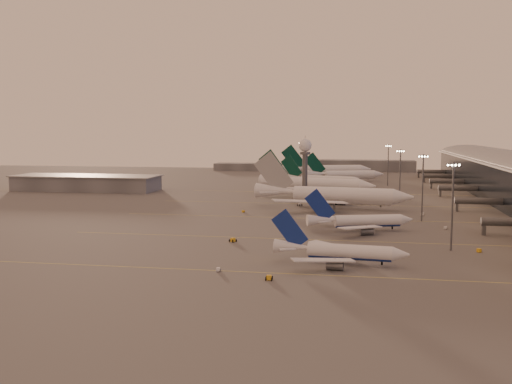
# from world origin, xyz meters

# --- Properties ---
(ground) EXTENTS (700.00, 700.00, 0.00)m
(ground) POSITION_xyz_m (0.00, 0.00, 0.00)
(ground) COLOR #4C4A4A
(ground) RESTS_ON ground
(taxiway_markings) EXTENTS (180.00, 185.25, 0.02)m
(taxiway_markings) POSITION_xyz_m (30.00, 56.00, 0.01)
(taxiway_markings) COLOR #E8D652
(taxiway_markings) RESTS_ON ground
(hangar) EXTENTS (82.00, 27.00, 8.50)m
(hangar) POSITION_xyz_m (-120.00, 140.00, 4.32)
(hangar) COLOR #5B5D62
(hangar) RESTS_ON ground
(radar_tower) EXTENTS (6.40, 6.40, 31.10)m
(radar_tower) POSITION_xyz_m (5.00, 120.00, 20.95)
(radar_tower) COLOR #505257
(radar_tower) RESTS_ON ground
(mast_a) EXTENTS (3.60, 0.56, 25.00)m
(mast_a) POSITION_xyz_m (58.00, 0.00, 13.74)
(mast_a) COLOR #505257
(mast_a) RESTS_ON ground
(mast_b) EXTENTS (3.60, 0.56, 25.00)m
(mast_b) POSITION_xyz_m (55.00, 55.00, 13.74)
(mast_b) COLOR #505257
(mast_b) RESTS_ON ground
(mast_c) EXTENTS (3.60, 0.56, 25.00)m
(mast_c) POSITION_xyz_m (50.00, 110.00, 13.74)
(mast_c) COLOR #505257
(mast_c) RESTS_ON ground
(mast_d) EXTENTS (3.60, 0.56, 25.00)m
(mast_d) POSITION_xyz_m (48.00, 200.00, 13.74)
(mast_d) COLOR #505257
(mast_d) RESTS_ON ground
(distant_horizon) EXTENTS (165.00, 37.50, 9.00)m
(distant_horizon) POSITION_xyz_m (2.62, 325.14, 3.89)
(distant_horizon) COLOR #5B5D62
(distant_horizon) RESTS_ON ground
(narrowbody_near) EXTENTS (35.00, 27.82, 13.68)m
(narrowbody_near) POSITION_xyz_m (27.91, -22.87, 2.77)
(narrowbody_near) COLOR white
(narrowbody_near) RESTS_ON ground
(narrowbody_mid) EXTENTS (36.26, 28.48, 14.64)m
(narrowbody_mid) POSITION_xyz_m (32.66, 28.12, 2.96)
(narrowbody_mid) COLOR white
(narrowbody_mid) RESTS_ON ground
(widebody_white) EXTENTS (69.62, 55.42, 24.57)m
(widebody_white) POSITION_xyz_m (20.38, 85.95, 4.26)
(widebody_white) COLOR white
(widebody_white) RESTS_ON ground
(greentail_a) EXTENTS (63.39, 50.50, 23.60)m
(greentail_a) POSITION_xyz_m (9.13, 138.98, 4.17)
(greentail_a) COLOR white
(greentail_a) RESTS_ON ground
(greentail_b) EXTENTS (50.96, 40.50, 19.19)m
(greentail_b) POSITION_xyz_m (9.59, 178.31, 3.39)
(greentail_b) COLOR white
(greentail_b) RESTS_ON ground
(greentail_c) EXTENTS (51.77, 41.15, 19.47)m
(greentail_c) POSITION_xyz_m (21.41, 222.52, 3.44)
(greentail_c) COLOR white
(greentail_c) RESTS_ON ground
(greentail_d) EXTENTS (63.53, 50.60, 23.68)m
(greentail_d) POSITION_xyz_m (7.97, 255.45, 4.18)
(greentail_d) COLOR white
(greentail_d) RESTS_ON ground
(gsv_truck_a) EXTENTS (4.91, 2.37, 1.90)m
(gsv_truck_a) POSITION_xyz_m (-0.08, -35.89, 0.97)
(gsv_truck_a) COLOR white
(gsv_truck_a) RESTS_ON ground
(gsv_tug_near) EXTENTS (2.44, 3.84, 1.06)m
(gsv_tug_near) POSITION_xyz_m (12.83, -41.97, 0.55)
(gsv_tug_near) COLOR gold
(gsv_tug_near) RESTS_ON ground
(gsv_catering_a) EXTENTS (5.34, 4.00, 4.01)m
(gsv_catering_a) POSITION_xyz_m (65.58, -0.88, 2.01)
(gsv_catering_a) COLOR gold
(gsv_catering_a) RESTS_ON ground
(gsv_tug_mid) EXTENTS (4.65, 4.24, 1.14)m
(gsv_tug_mid) POSITION_xyz_m (-5.20, 1.85, 0.59)
(gsv_tug_mid) COLOR gold
(gsv_tug_mid) RESTS_ON ground
(gsv_truck_b) EXTENTS (5.11, 2.13, 2.02)m
(gsv_truck_b) POSITION_xyz_m (61.75, 37.76, 1.03)
(gsv_truck_b) COLOR white
(gsv_truck_b) RESTS_ON ground
(gsv_truck_c) EXTENTS (4.60, 4.64, 1.94)m
(gsv_truck_c) POSITION_xyz_m (-14.81, 66.62, 0.99)
(gsv_truck_c) COLOR gold
(gsv_truck_c) RESTS_ON ground
(gsv_catering_b) EXTENTS (5.58, 2.69, 4.57)m
(gsv_catering_b) POSITION_xyz_m (56.85, 70.11, 2.28)
(gsv_catering_b) COLOR white
(gsv_catering_b) RESTS_ON ground
(gsv_tug_far) EXTENTS (4.41, 4.15, 1.09)m
(gsv_tug_far) POSITION_xyz_m (5.56, 91.94, 0.56)
(gsv_tug_far) COLOR white
(gsv_tug_far) RESTS_ON ground
(gsv_truck_d) EXTENTS (2.33, 5.64, 2.24)m
(gsv_truck_d) POSITION_xyz_m (-17.07, 128.84, 1.14)
(gsv_truck_d) COLOR white
(gsv_truck_d) RESTS_ON ground
(gsv_tug_hangar) EXTENTS (3.34, 2.51, 0.85)m
(gsv_tug_hangar) POSITION_xyz_m (50.73, 159.97, 0.44)
(gsv_tug_hangar) COLOR gold
(gsv_tug_hangar) RESTS_ON ground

